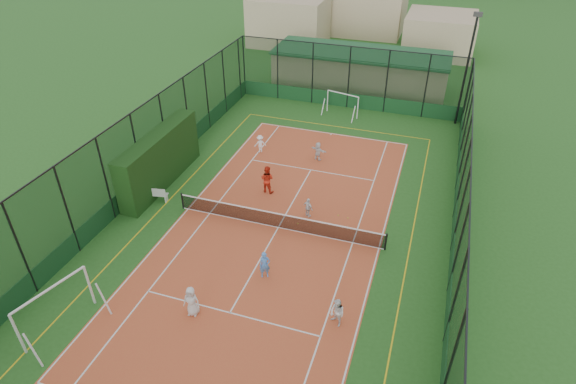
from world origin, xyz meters
name	(u,v)px	position (x,y,z in m)	size (l,w,h in m)	color
ground	(278,228)	(0.00, 0.00, 0.00)	(300.00, 300.00, 0.00)	#25581E
court_slab	(278,228)	(0.00, 0.00, 0.01)	(11.17, 23.97, 0.01)	#C0422A
tennis_net	(278,220)	(0.00, 0.00, 0.53)	(11.67, 0.12, 1.06)	black
perimeter_fence	(278,189)	(0.00, 0.00, 2.50)	(18.12, 34.12, 5.00)	black
floodlight_ne	(466,71)	(8.60, 16.60, 4.12)	(0.60, 0.26, 8.25)	black
clubhouse	(360,69)	(0.00, 22.00, 1.57)	(15.20, 7.20, 3.15)	tan
hedge_left	(160,159)	(-8.30, 2.07, 1.65)	(1.13, 7.55, 3.30)	black
white_bench	(153,193)	(-7.80, 0.17, 0.48)	(1.72, 0.47, 0.97)	white
futsal_goal_near	(56,308)	(-6.47, -9.33, 1.09)	(0.98, 3.37, 2.18)	white
futsal_goal_far	(342,104)	(-0.05, 15.40, 0.89)	(2.75, 0.80, 1.77)	white
child_near_left	(192,301)	(-1.51, -6.93, 0.76)	(0.73, 0.48, 1.50)	silver
child_near_mid	(265,265)	(0.65, -3.75, 0.72)	(0.52, 0.34, 1.42)	#4E8BDE
child_near_right	(337,313)	(4.58, -5.54, 0.70)	(0.67, 0.53, 1.39)	white
child_far_left	(260,144)	(-3.99, 7.64, 0.64)	(0.81, 0.47, 1.25)	white
child_far_right	(308,208)	(1.24, 1.49, 0.60)	(0.69, 0.29, 1.19)	silver
child_far_back	(318,151)	(0.05, 7.87, 0.64)	(1.18, 0.37, 1.27)	silver
coach	(267,179)	(-1.81, 3.17, 0.87)	(0.84, 0.65, 1.73)	red
tennis_balls	(328,219)	(2.39, 1.57, 0.04)	(2.56, 1.50, 0.07)	#CCE033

